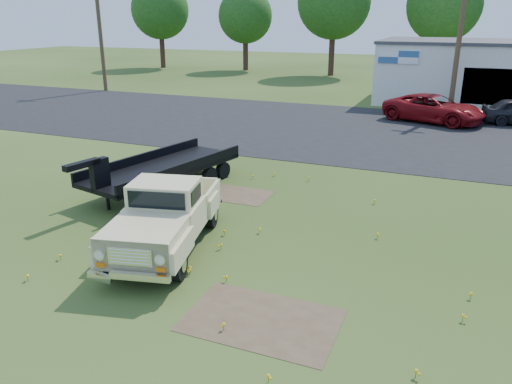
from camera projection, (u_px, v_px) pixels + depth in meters
ground at (251, 246)px, 13.02m from camera, size 140.00×140.00×0.00m
asphalt_lot at (363, 131)px, 26.10m from camera, size 90.00×14.00×0.02m
dirt_patch_a at (262, 320)px, 9.87m from camera, size 3.00×2.00×0.01m
dirt_patch_b at (237, 195)px, 16.79m from camera, size 2.20×1.60×0.01m
commercial_building at (488, 72)px, 33.69m from camera, size 14.20×8.20×4.15m
utility_pole_west at (100, 31)px, 38.56m from camera, size 1.60×0.30×9.00m
utility_pole_mid at (460, 35)px, 29.22m from camera, size 1.60×0.30×9.00m
treeline_a at (160, 10)px, 55.84m from camera, size 6.40×6.40×9.52m
treeline_b at (245, 16)px, 53.33m from camera, size 5.76×5.76×8.57m
treeline_c at (334, 2)px, 48.01m from camera, size 7.04×7.04×10.47m
treeline_d at (444, 5)px, 45.39m from camera, size 6.72×6.72×10.00m
vintage_pickup_truck at (166, 215)px, 12.64m from camera, size 3.05×5.34×1.83m
flatbed_trailer at (163, 165)px, 17.07m from camera, size 3.47×6.68×1.74m
red_pickup at (434, 109)px, 27.96m from camera, size 5.99×4.17×1.52m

